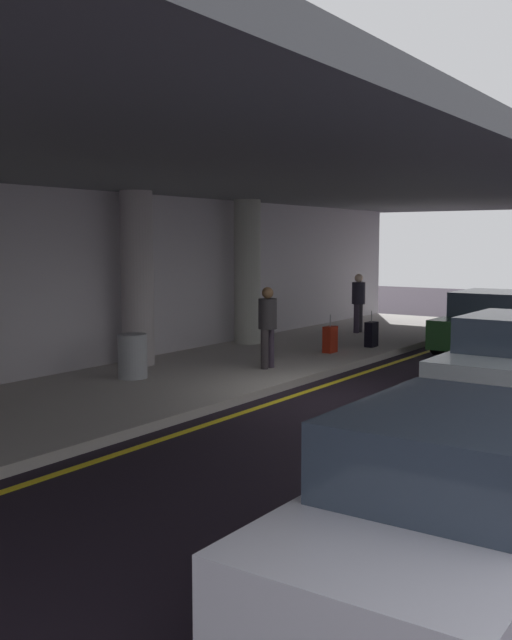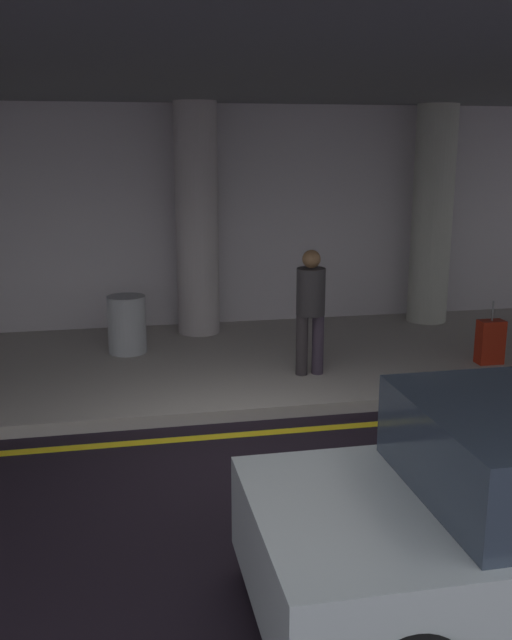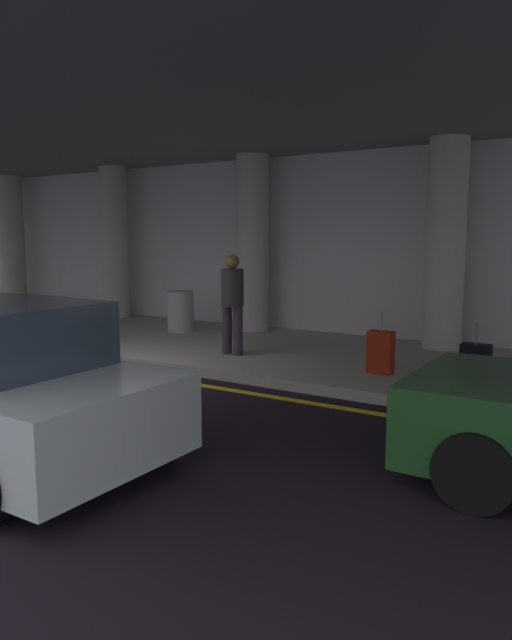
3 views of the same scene
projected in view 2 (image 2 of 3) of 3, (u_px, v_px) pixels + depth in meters
The scene contains 10 objects.
ground_plane at pixel (253, 458), 7.35m from camera, with size 60.00×60.00×0.00m, color black.
sidewalk at pixel (212, 363), 10.28m from camera, with size 26.00×4.20×0.15m, color #A19A94.
lane_stripe_yellow at pixel (243, 434), 7.94m from camera, with size 26.00×0.14×0.01m, color yellow.
support_column_center at pixel (197, 221), 11.28m from camera, with size 0.68×0.68×3.65m, color #A09899.
support_column_right_mid at pixel (432, 216), 12.04m from camera, with size 0.68×0.68×3.65m, color #A0A196.
ceiling_overhang at pixel (213, 79), 8.88m from camera, with size 28.00×13.20×0.30m, color slate.
terminal_back_wall at pixel (192, 221), 11.99m from camera, with size 26.00×0.30×3.80m, color #B6B0B6.
person_waiting_for_ride at pixel (311, 304), 9.34m from camera, with size 0.38×0.38×1.68m.
suitcase_upright_primary at pixel (490, 342), 9.97m from camera, with size 0.36×0.22×0.90m.
trash_bin_steel at pixel (127, 324), 10.47m from camera, with size 0.56×0.56×0.85m, color gray.
Camera 2 is at (-1.30, -6.67, 3.15)m, focal length 39.95 mm.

